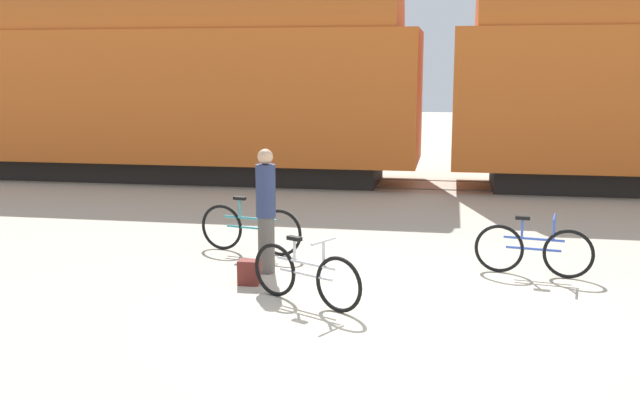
# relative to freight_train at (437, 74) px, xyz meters

# --- Properties ---
(ground_plane) EXTENTS (80.00, 80.00, 0.00)m
(ground_plane) POSITION_rel_freight_train_xyz_m (0.00, -9.80, -2.75)
(ground_plane) COLOR #B2A893
(freight_train) EXTENTS (52.11, 3.09, 5.27)m
(freight_train) POSITION_rel_freight_train_xyz_m (0.00, 0.00, 0.00)
(freight_train) COLOR black
(freight_train) RESTS_ON ground_plane
(rail_near) EXTENTS (64.11, 0.07, 0.01)m
(rail_near) POSITION_rel_freight_train_xyz_m (0.00, -0.72, -2.74)
(rail_near) COLOR #4C4238
(rail_near) RESTS_ON ground_plane
(rail_far) EXTENTS (64.11, 0.07, 0.01)m
(rail_far) POSITION_rel_freight_train_xyz_m (0.00, 0.72, -2.74)
(rail_far) COLOR #4C4238
(rail_far) RESTS_ON ground_plane
(bicycle_silver) EXTENTS (1.54, 0.88, 0.86)m
(bicycle_silver) POSITION_rel_freight_train_xyz_m (-1.33, -9.86, -2.38)
(bicycle_silver) COLOR black
(bicycle_silver) RESTS_ON ground_plane
(bicycle_blue) EXTENTS (1.64, 0.46, 0.87)m
(bicycle_blue) POSITION_rel_freight_train_xyz_m (1.60, -8.03, -2.38)
(bicycle_blue) COLOR black
(bicycle_blue) RESTS_ON ground_plane
(bicycle_teal) EXTENTS (1.75, 0.51, 0.92)m
(bicycle_teal) POSITION_rel_freight_train_xyz_m (-2.70, -7.46, -2.36)
(bicycle_teal) COLOR black
(bicycle_teal) RESTS_ON ground_plane
(person_in_navy) EXTENTS (0.28, 0.28, 1.79)m
(person_in_navy) POSITION_rel_freight_train_xyz_m (-2.17, -8.55, -1.82)
(person_in_navy) COLOR #514C47
(person_in_navy) RESTS_ON ground_plane
(backpack) EXTENTS (0.28, 0.20, 0.34)m
(backpack) POSITION_rel_freight_train_xyz_m (-2.26, -9.18, -2.58)
(backpack) COLOR maroon
(backpack) RESTS_ON ground_plane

